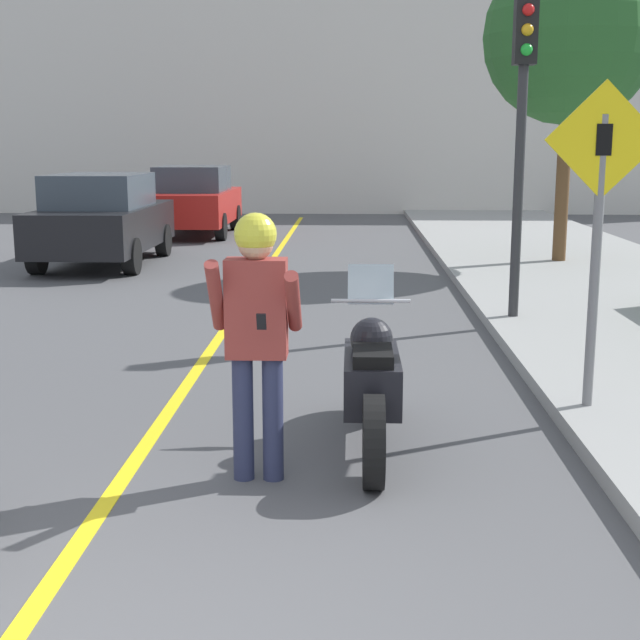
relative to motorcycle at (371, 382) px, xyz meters
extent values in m
cube|color=yellow|center=(-1.69, 2.83, -0.50)|extent=(0.12, 36.00, 0.01)
cube|color=beige|center=(-1.09, 22.83, 2.99)|extent=(28.00, 1.20, 6.98)
cylinder|color=black|center=(0.00, -0.77, -0.19)|extent=(0.14, 0.63, 0.63)
cylinder|color=black|center=(0.00, 0.75, -0.19)|extent=(0.14, 0.63, 0.63)
cube|color=black|center=(0.00, -0.01, 0.04)|extent=(0.40, 1.05, 0.36)
sphere|color=black|center=(0.00, 0.13, 0.30)|extent=(0.32, 0.32, 0.32)
cube|color=black|center=(0.00, -0.25, 0.26)|extent=(0.28, 0.48, 0.10)
cylinder|color=silver|center=(0.00, 0.51, 0.52)|extent=(0.62, 0.03, 0.03)
cube|color=silver|center=(0.00, 0.58, 0.64)|extent=(0.36, 0.12, 0.31)
cylinder|color=#282D4C|center=(-0.87, -0.65, -0.08)|extent=(0.14, 0.14, 0.85)
cylinder|color=#282D4C|center=(-0.67, -0.65, -0.08)|extent=(0.14, 0.14, 0.85)
cube|color=maroon|center=(-0.77, -0.65, 0.67)|extent=(0.40, 0.22, 0.65)
cylinder|color=maroon|center=(-1.02, -0.75, 0.77)|extent=(0.09, 0.39, 0.50)
cylinder|color=maroon|center=(-0.52, -0.77, 0.74)|extent=(0.09, 0.45, 0.45)
sphere|color=tan|center=(-0.77, -0.65, 1.10)|extent=(0.24, 0.24, 0.24)
sphere|color=gold|center=(-0.77, -0.65, 1.16)|extent=(0.28, 0.28, 0.28)
cube|color=black|center=(-0.71, -0.93, 0.64)|extent=(0.06, 0.05, 0.11)
cylinder|color=slate|center=(1.78, 0.73, 0.79)|extent=(0.08, 0.08, 2.32)
cube|color=yellow|center=(1.78, 0.71, 1.75)|extent=(0.91, 0.02, 0.91)
cube|color=black|center=(1.78, 0.69, 1.75)|extent=(0.12, 0.01, 0.24)
cylinder|color=#2D2D30|center=(1.85, 4.54, 1.51)|extent=(0.12, 0.12, 3.75)
cube|color=black|center=(1.85, 4.52, 3.01)|extent=(0.26, 0.22, 0.76)
sphere|color=red|center=(1.85, 4.40, 3.23)|extent=(0.14, 0.14, 0.14)
sphere|color=gold|center=(1.85, 4.40, 3.01)|extent=(0.14, 0.14, 0.14)
sphere|color=green|center=(1.85, 4.40, 2.79)|extent=(0.14, 0.14, 0.14)
cylinder|color=brown|center=(3.62, 9.91, 1.06)|extent=(0.24, 0.24, 2.86)
sphere|color=#285B28|center=(3.62, 9.91, 3.54)|extent=(3.02, 3.02, 3.02)
cylinder|color=black|center=(-5.59, 11.35, -0.18)|extent=(0.22, 0.64, 0.64)
cylinder|color=black|center=(-3.93, 11.35, -0.18)|extent=(0.22, 0.64, 0.64)
cylinder|color=black|center=(-5.59, 8.74, -0.18)|extent=(0.22, 0.64, 0.64)
cylinder|color=black|center=(-3.93, 8.74, -0.18)|extent=(0.22, 0.64, 0.64)
cube|color=black|center=(-4.76, 10.04, 0.20)|extent=(1.80, 4.20, 0.76)
cube|color=#38424C|center=(-4.76, 9.88, 0.88)|extent=(1.58, 2.18, 0.60)
cylinder|color=black|center=(-4.85, 16.87, -0.18)|extent=(0.22, 0.64, 0.64)
cylinder|color=black|center=(-3.19, 16.87, -0.18)|extent=(0.22, 0.64, 0.64)
cylinder|color=black|center=(-4.85, 14.26, -0.18)|extent=(0.22, 0.64, 0.64)
cylinder|color=black|center=(-3.19, 14.26, -0.18)|extent=(0.22, 0.64, 0.64)
cube|color=#B21E19|center=(-4.02, 15.57, 0.20)|extent=(1.80, 4.20, 0.76)
cube|color=#38424C|center=(-4.02, 15.40, 0.88)|extent=(1.58, 2.18, 0.60)
camera|label=1|loc=(-0.15, -6.34, 1.73)|focal=50.00mm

